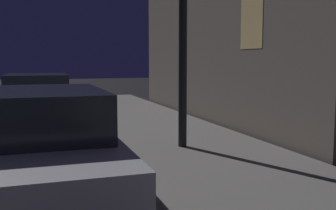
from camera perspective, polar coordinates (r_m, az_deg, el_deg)
The scene contains 2 objects.
car_silver at distance 5.28m, azimuth -18.14°, elevation -5.62°, with size 1.98×4.58×1.43m.
car_white at distance 11.12m, azimuth -18.44°, elevation 0.53°, with size 2.05×4.53×1.43m.
Camera 1 is at (2.83, -0.77, 1.77)m, focal length 41.95 mm.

